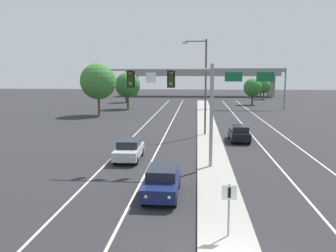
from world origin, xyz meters
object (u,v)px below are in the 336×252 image
at_px(overhead_signal_mast, 179,93).
at_px(tree_far_left_b, 126,87).
at_px(tree_far_right_b, 264,86).
at_px(tree_far_right_a, 253,88).
at_px(car_oncoming_silver, 129,149).
at_px(tree_far_right_c, 261,84).
at_px(highway_sign_gantry, 249,75).
at_px(tree_far_left_a, 98,81).
at_px(street_lamp_median, 204,81).
at_px(tree_far_left_c, 128,85).
at_px(median_sign_post, 229,202).
at_px(car_receding_black, 239,133).
at_px(car_oncoming_navy, 162,181).

height_order(overhead_signal_mast, tree_far_left_b, overhead_signal_mast).
bearing_deg(tree_far_right_b, tree_far_right_a, -108.06).
relative_size(car_oncoming_silver, tree_far_right_a, 0.82).
bearing_deg(tree_far_right_c, highway_sign_gantry, -102.90).
bearing_deg(tree_far_left_a, tree_far_right_b, 48.63).
relative_size(overhead_signal_mast, tree_far_right_a, 1.32).
height_order(street_lamp_median, tree_far_left_b, street_lamp_median).
bearing_deg(tree_far_right_a, street_lamp_median, -105.94).
bearing_deg(tree_far_right_a, tree_far_right_b, 71.94).
distance_m(car_oncoming_silver, tree_far_left_c, 39.60).
relative_size(overhead_signal_mast, car_oncoming_silver, 1.61).
distance_m(car_oncoming_silver, tree_far_right_b, 68.60).
xyz_separation_m(tree_far_left_a, tree_far_right_b, (32.08, 36.43, -2.13)).
relative_size(overhead_signal_mast, tree_far_left_b, 1.33).
xyz_separation_m(tree_far_left_b, tree_far_right_a, (27.39, -3.66, 0.04)).
distance_m(tree_far_left_a, tree_far_left_b, 24.37).
xyz_separation_m(median_sign_post, tree_far_right_c, (16.90, 91.64, 1.82)).
bearing_deg(car_receding_black, highway_sign_gantry, 80.60).
distance_m(median_sign_post, tree_far_right_c, 93.20).
bearing_deg(tree_far_left_c, car_oncoming_silver, -78.96).
height_order(median_sign_post, tree_far_right_a, tree_far_right_a).
bearing_deg(tree_far_left_a, tree_far_left_b, 91.07).
distance_m(tree_far_right_c, tree_far_right_a, 30.20).
bearing_deg(tree_far_left_c, car_receding_black, -60.72).
distance_m(car_oncoming_navy, tree_far_left_a, 39.26).
relative_size(car_oncoming_navy, highway_sign_gantry, 0.34).
xyz_separation_m(median_sign_post, car_receding_black, (2.85, 21.46, -0.77)).
relative_size(car_oncoming_silver, tree_far_left_c, 0.67).
relative_size(car_oncoming_silver, car_receding_black, 1.00).
bearing_deg(tree_far_right_c, street_lamp_median, -104.63).
bearing_deg(overhead_signal_mast, car_receding_black, 62.33).
relative_size(car_oncoming_navy, tree_far_right_a, 0.82).
xyz_separation_m(car_receding_black, tree_far_left_b, (-20.09, 44.40, 2.71)).
bearing_deg(tree_far_right_a, car_receding_black, -100.15).
distance_m(highway_sign_gantry, tree_far_right_b, 25.79).
distance_m(tree_far_left_c, tree_far_right_b, 39.45).
relative_size(median_sign_post, tree_far_right_b, 0.45).
bearing_deg(tree_far_right_a, highway_sign_gantry, -102.84).
distance_m(street_lamp_median, car_oncoming_silver, 13.67).
height_order(median_sign_post, tree_far_right_b, tree_far_right_b).
height_order(tree_far_right_c, tree_far_right_a, tree_far_right_a).
bearing_deg(tree_far_left_a, street_lamp_median, -46.97).
bearing_deg(tree_far_right_b, median_sign_post, -101.10).
bearing_deg(tree_far_left_a, highway_sign_gantry, 25.39).
height_order(overhead_signal_mast, street_lamp_median, street_lamp_median).
height_order(median_sign_post, street_lamp_median, street_lamp_median).
xyz_separation_m(tree_far_left_a, tree_far_left_b, (-0.45, 24.30, -1.81)).
bearing_deg(car_oncoming_silver, tree_far_left_c, 101.04).
distance_m(street_lamp_median, tree_far_left_b, 44.79).
xyz_separation_m(median_sign_post, tree_far_right_a, (10.15, 62.20, 1.98)).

